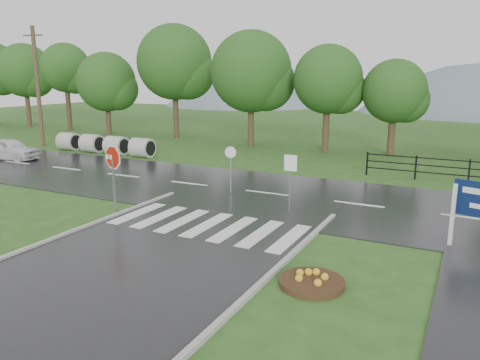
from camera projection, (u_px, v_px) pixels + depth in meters
The scene contains 13 objects.
ground at pixel (104, 283), 11.64m from camera, with size 120.00×120.00×0.00m, color #2A541C.
main_road at pixel (267, 194), 20.33m from camera, with size 90.00×8.00×0.04m, color black.
crosswalk at pixel (207, 225), 15.97m from camera, with size 6.50×2.80×0.02m.
fence_west at pixel (469, 169), 21.95m from camera, with size 9.58×0.08×1.20m.
hills at pixel (435, 216), 70.00m from camera, with size 102.00×48.00×48.00m.
treeline at pixel (362, 150), 32.05m from camera, with size 83.20×5.20×10.00m.
culvert_pipes at pixel (104, 144), 30.69m from camera, with size 7.60×1.20×1.20m.
stop_sign at pixel (113, 163), 17.01m from camera, with size 1.20×0.29×2.75m.
flower_bed at pixel (312, 281), 11.45m from camera, with size 1.62×1.62×0.32m.
reg_sign_small at pixel (290, 172), 17.21m from camera, with size 0.49×0.06×2.20m.
reg_sign_round at pixel (231, 164), 19.90m from camera, with size 0.48×0.15×2.11m.
car_white at pixel (10, 160), 28.49m from camera, with size 1.57×3.91×1.33m, color silver.
utility_pole_west at pixel (38, 86), 33.13m from camera, with size 1.47×0.44×8.39m.
Camera 1 is at (7.91, -8.07, 5.06)m, focal length 35.00 mm.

